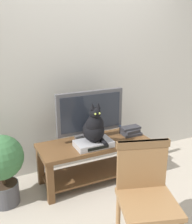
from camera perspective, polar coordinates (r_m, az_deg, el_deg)
ground_plane at (r=2.95m, az=5.70°, el=-19.02°), size 12.00×12.00×0.00m
back_wall at (r=3.33m, az=-3.11°, el=11.55°), size 7.00×0.12×2.80m
tv_stand at (r=3.14m, az=-0.39°, el=-9.08°), size 1.29×0.51×0.50m
tv at (r=3.05m, az=-1.23°, el=-0.46°), size 0.81×0.20×0.58m
media_box at (r=2.95m, az=-0.52°, el=-6.85°), size 0.41×0.25×0.07m
cat at (r=2.86m, az=-0.40°, el=-3.34°), size 0.24×0.32×0.45m
wooden_chair at (r=2.24m, az=10.61°, el=-16.07°), size 0.55×0.56×0.90m
book_stack at (r=3.29m, az=7.43°, el=-4.05°), size 0.24×0.20×0.10m
potted_plant at (r=2.86m, az=-19.69°, el=-10.52°), size 0.45×0.45×0.76m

